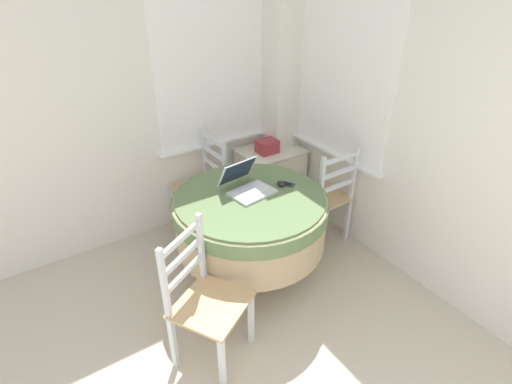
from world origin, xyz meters
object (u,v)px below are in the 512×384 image
object	(u,v)px
dining_chair_camera_near	(205,301)
storage_box	(267,146)
cell_phone	(287,184)
corner_cabinet	(270,179)
dining_chair_near_back_window	(203,187)
computer_mouse	(281,184)
round_dining_table	(250,217)
laptop	(247,185)
dining_chair_near_right_window	(325,197)

from	to	relation	value
dining_chair_camera_near	storage_box	world-z (taller)	dining_chair_camera_near
cell_phone	corner_cabinet	size ratio (longest dim) A/B	0.20
dining_chair_near_back_window	storage_box	distance (m)	0.75
computer_mouse	storage_box	xyz separation A→B (m)	(0.41, 0.78, -0.06)
round_dining_table	laptop	distance (m)	0.25
round_dining_table	cell_phone	xyz separation A→B (m)	(0.35, -0.00, 0.19)
laptop	cell_phone	world-z (taller)	laptop
dining_chair_near_back_window	storage_box	size ratio (longest dim) A/B	4.96
round_dining_table	computer_mouse	bearing A→B (deg)	0.96
computer_mouse	dining_chair_camera_near	world-z (taller)	dining_chair_camera_near
laptop	computer_mouse	bearing A→B (deg)	-18.27
computer_mouse	storage_box	world-z (taller)	computer_mouse
dining_chair_near_right_window	corner_cabinet	size ratio (longest dim) A/B	1.47
round_dining_table	cell_phone	size ratio (longest dim) A/B	9.24
round_dining_table	laptop	world-z (taller)	laptop
computer_mouse	dining_chair_near_back_window	world-z (taller)	dining_chair_near_back_window
corner_cabinet	storage_box	size ratio (longest dim) A/B	3.38
storage_box	round_dining_table	bearing A→B (deg)	-131.67
dining_chair_camera_near	cell_phone	bearing A→B (deg)	26.15
dining_chair_near_back_window	dining_chair_camera_near	distance (m)	1.48
computer_mouse	dining_chair_near_back_window	bearing A→B (deg)	109.74
cell_phone	storage_box	bearing A→B (deg)	65.77
computer_mouse	dining_chair_near_right_window	size ratio (longest dim) A/B	0.08
computer_mouse	dining_chair_camera_near	xyz separation A→B (m)	(-0.95, -0.50, -0.32)
cell_phone	dining_chair_near_back_window	distance (m)	0.96
laptop	corner_cabinet	xyz separation A→B (m)	(0.74, 0.72, -0.49)
laptop	cell_phone	xyz separation A→B (m)	(0.32, -0.09, -0.04)
cell_phone	corner_cabinet	xyz separation A→B (m)	(0.42, 0.82, -0.44)
round_dining_table	cell_phone	world-z (taller)	cell_phone
dining_chair_camera_near	corner_cabinet	xyz separation A→B (m)	(1.43, 1.31, -0.13)
dining_chair_camera_near	dining_chair_near_back_window	bearing A→B (deg)	63.76
laptop	dining_chair_near_back_window	world-z (taller)	laptop
corner_cabinet	round_dining_table	bearing A→B (deg)	-133.30
round_dining_table	dining_chair_near_right_window	size ratio (longest dim) A/B	1.24
storage_box	cell_phone	bearing A→B (deg)	-114.23
round_dining_table	corner_cabinet	xyz separation A→B (m)	(0.77, 0.82, -0.25)
cell_phone	dining_chair_near_right_window	size ratio (longest dim) A/B	0.13
computer_mouse	dining_chair_camera_near	bearing A→B (deg)	-152.20
dining_chair_camera_near	dining_chair_near_right_window	bearing A→B (deg)	20.07
dining_chair_near_back_window	dining_chair_near_right_window	world-z (taller)	same
corner_cabinet	computer_mouse	bearing A→B (deg)	-120.48
round_dining_table	corner_cabinet	bearing A→B (deg)	46.70
laptop	cell_phone	distance (m)	0.33
dining_chair_near_right_window	corner_cabinet	world-z (taller)	dining_chair_near_right_window
laptop	dining_chair_near_right_window	world-z (taller)	laptop
round_dining_table	dining_chair_near_back_window	size ratio (longest dim) A/B	1.24
computer_mouse	round_dining_table	bearing A→B (deg)	-179.04
cell_phone	dining_chair_near_back_window	world-z (taller)	dining_chair_near_back_window
dining_chair_near_back_window	corner_cabinet	xyz separation A→B (m)	(0.77, -0.01, -0.13)
computer_mouse	laptop	bearing A→B (deg)	161.73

